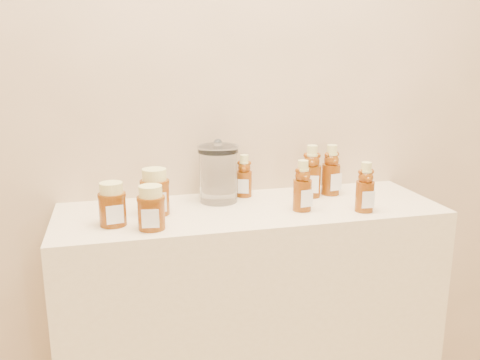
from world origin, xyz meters
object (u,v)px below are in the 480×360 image
object	(u,v)px
display_table	(250,335)
honey_jar_left	(112,204)
bear_bottle_back_left	(244,173)
bear_bottle_front_left	(303,182)
glass_canister	(218,171)

from	to	relation	value
display_table	honey_jar_left	distance (m)	0.67
display_table	bear_bottle_back_left	xyz separation A→B (m)	(0.01, 0.13, 0.53)
display_table	bear_bottle_front_left	bearing A→B (deg)	-23.38
bear_bottle_front_left	honey_jar_left	xyz separation A→B (m)	(-0.57, -0.00, -0.03)
bear_bottle_back_left	bear_bottle_front_left	distance (m)	0.24
honey_jar_left	glass_canister	world-z (taller)	glass_canister
bear_bottle_front_left	glass_canister	size ratio (longest dim) A/B	0.89
bear_bottle_back_left	bear_bottle_front_left	world-z (taller)	bear_bottle_front_left
bear_bottle_front_left	glass_canister	world-z (taller)	glass_canister
display_table	bear_bottle_front_left	size ratio (longest dim) A/B	6.74
display_table	bear_bottle_front_left	world-z (taller)	bear_bottle_front_left
bear_bottle_front_left	display_table	bearing A→B (deg)	148.27
display_table	bear_bottle_front_left	distance (m)	0.56
bear_bottle_front_left	glass_canister	distance (m)	0.28
honey_jar_left	glass_canister	size ratio (longest dim) A/B	0.62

